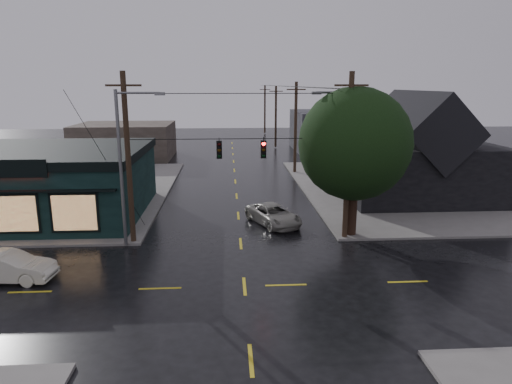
{
  "coord_description": "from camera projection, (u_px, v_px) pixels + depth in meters",
  "views": [
    {
      "loc": [
        -0.7,
        -20.16,
        9.45
      ],
      "look_at": [
        0.85,
        4.69,
        3.51
      ],
      "focal_mm": 32.0,
      "sensor_mm": 36.0,
      "label": 1
    }
  ],
  "objects": [
    {
      "name": "utility_pole_ne",
      "position": [
        344.0,
        239.0,
        28.51
      ],
      "size": [
        2.0,
        0.32,
        10.15
      ],
      "primitive_type": null,
      "color": "black",
      "rests_on": "ground"
    },
    {
      "name": "bg_building_east",
      "position": [
        343.0,
        131.0,
        65.82
      ],
      "size": [
        14.0,
        12.0,
        5.6
      ],
      "primitive_type": "cube",
      "color": "#232328",
      "rests_on": "ground"
    },
    {
      "name": "utility_pole_far_a",
      "position": [
        295.0,
        173.0,
        49.39
      ],
      "size": [
        2.0,
        0.32,
        9.65
      ],
      "primitive_type": null,
      "color": "black",
      "rests_on": "ground"
    },
    {
      "name": "suv_silver",
      "position": [
        273.0,
        215.0,
        31.27
      ],
      "size": [
        4.07,
        5.4,
        1.36
      ],
      "primitive_type": "imported",
      "rotation": [
        0.0,
        0.0,
        0.42
      ],
      "color": "gray",
      "rests_on": "ground"
    },
    {
      "name": "streetlight_nw",
      "position": [
        126.0,
        247.0,
        27.03
      ],
      "size": [
        5.4,
        0.3,
        9.15
      ],
      "primitive_type": null,
      "color": "slate",
      "rests_on": "ground"
    },
    {
      "name": "sedan_cream",
      "position": [
        8.0,
        267.0,
        22.22
      ],
      "size": [
        4.58,
        1.98,
        1.47
      ],
      "primitive_type": "imported",
      "rotation": [
        0.0,
        0.0,
        1.47
      ],
      "color": "beige",
      "rests_on": "ground"
    },
    {
      "name": "span_signal_assembly",
      "position": [
        241.0,
        149.0,
        26.8
      ],
      "size": [
        13.0,
        0.48,
        1.23
      ],
      "color": "black",
      "rests_on": "ground"
    },
    {
      "name": "bg_building_west",
      "position": [
        125.0,
        141.0,
        59.28
      ],
      "size": [
        12.0,
        10.0,
        4.4
      ],
      "primitive_type": "cube",
      "color": "#362C27",
      "rests_on": "ground"
    },
    {
      "name": "sidewalk_nw",
      "position": [
        8.0,
        193.0,
        40.0
      ],
      "size": [
        28.0,
        28.0,
        0.15
      ],
      "primitive_type": "cube",
      "color": "slate",
      "rests_on": "ground"
    },
    {
      "name": "utility_pole_far_c",
      "position": [
        265.0,
        134.0,
        88.22
      ],
      "size": [
        2.0,
        0.32,
        9.15
      ],
      "primitive_type": null,
      "color": "black",
      "rests_on": "ground"
    },
    {
      "name": "utility_pole_nw",
      "position": [
        134.0,
        243.0,
        27.72
      ],
      "size": [
        2.0,
        0.32,
        10.15
      ],
      "primitive_type": null,
      "color": "black",
      "rests_on": "ground"
    },
    {
      "name": "ne_building",
      "position": [
        415.0,
        145.0,
        38.19
      ],
      "size": [
        12.6,
        11.6,
        8.75
      ],
      "color": "black",
      "rests_on": "ground"
    },
    {
      "name": "ground_plane",
      "position": [
        244.0,
        286.0,
        21.81
      ],
      "size": [
        160.0,
        160.0,
        0.0
      ],
      "primitive_type": "plane",
      "color": "black"
    },
    {
      "name": "streetlight_ne",
      "position": [
        349.0,
        235.0,
        29.22
      ],
      "size": [
        5.4,
        0.3,
        9.15
      ],
      "primitive_type": null,
      "color": "slate",
      "rests_on": "ground"
    },
    {
      "name": "corner_tree",
      "position": [
        355.0,
        144.0,
        27.67
      ],
      "size": [
        6.9,
        6.9,
        9.18
      ],
      "color": "black",
      "rests_on": "ground"
    },
    {
      "name": "pizza_shop",
      "position": [
        30.0,
        182.0,
        32.87
      ],
      "size": [
        16.3,
        12.34,
        4.9
      ],
      "color": "black",
      "rests_on": "ground"
    },
    {
      "name": "utility_pole_far_b",
      "position": [
        275.0,
        148.0,
        68.8
      ],
      "size": [
        2.0,
        0.32,
        9.15
      ],
      "primitive_type": null,
      "color": "black",
      "rests_on": "ground"
    },
    {
      "name": "sidewalk_ne",
      "position": [
        451.0,
        187.0,
        42.42
      ],
      "size": [
        28.0,
        28.0,
        0.15
      ],
      "primitive_type": "cube",
      "color": "slate",
      "rests_on": "ground"
    }
  ]
}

